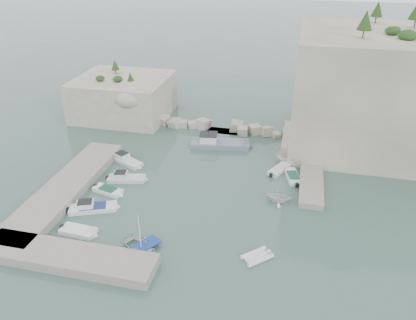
% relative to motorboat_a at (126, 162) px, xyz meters
% --- Properties ---
extents(ground, '(400.00, 400.00, 0.00)m').
position_rel_motorboat_a_xyz_m(ground, '(12.61, -7.98, 0.00)').
color(ground, '#406056').
rests_on(ground, ground).
extents(cliff_east, '(26.00, 22.00, 17.00)m').
position_rel_motorboat_a_xyz_m(cliff_east, '(35.61, 15.02, 8.50)').
color(cliff_east, beige).
rests_on(cliff_east, ground).
extents(cliff_terrace, '(8.00, 10.00, 2.50)m').
position_rel_motorboat_a_xyz_m(cliff_terrace, '(25.61, 10.02, 1.25)').
color(cliff_terrace, beige).
rests_on(cliff_terrace, ground).
extents(outcrop_west, '(16.00, 14.00, 7.00)m').
position_rel_motorboat_a_xyz_m(outcrop_west, '(-7.39, 17.02, 3.50)').
color(outcrop_west, beige).
rests_on(outcrop_west, ground).
extents(quay_west, '(5.00, 24.00, 1.10)m').
position_rel_motorboat_a_xyz_m(quay_west, '(-4.39, -8.98, 0.55)').
color(quay_west, '#9E9689').
rests_on(quay_west, ground).
extents(quay_south, '(18.00, 4.00, 1.10)m').
position_rel_motorboat_a_xyz_m(quay_south, '(2.61, -20.48, 0.55)').
color(quay_south, '#9E9689').
rests_on(quay_south, ground).
extents(ledge_east, '(3.00, 16.00, 0.80)m').
position_rel_motorboat_a_xyz_m(ledge_east, '(26.11, 2.02, 0.40)').
color(ledge_east, '#9E9689').
rests_on(ledge_east, ground).
extents(breakwater, '(28.00, 3.00, 1.40)m').
position_rel_motorboat_a_xyz_m(breakwater, '(11.61, 14.02, 0.70)').
color(breakwater, beige).
rests_on(breakwater, ground).
extents(motorboat_a, '(6.20, 4.32, 1.40)m').
position_rel_motorboat_a_xyz_m(motorboat_a, '(0.00, 0.00, 0.00)').
color(motorboat_a, silver).
rests_on(motorboat_a, ground).
extents(motorboat_b, '(5.70, 2.88, 1.40)m').
position_rel_motorboat_a_xyz_m(motorboat_b, '(2.06, -4.65, 0.00)').
color(motorboat_b, silver).
rests_on(motorboat_b, ground).
extents(motorboat_c, '(4.54, 2.55, 0.70)m').
position_rel_motorboat_a_xyz_m(motorboat_c, '(0.91, -7.90, 0.00)').
color(motorboat_c, white).
rests_on(motorboat_c, ground).
extents(motorboat_d, '(6.33, 3.95, 1.40)m').
position_rel_motorboat_a_xyz_m(motorboat_d, '(0.88, -11.87, 0.00)').
color(motorboat_d, white).
rests_on(motorboat_d, ground).
extents(motorboat_e, '(4.44, 2.06, 0.70)m').
position_rel_motorboat_a_xyz_m(motorboat_e, '(1.33, -16.20, 0.00)').
color(motorboat_e, white).
rests_on(motorboat_e, ground).
extents(rowboat, '(5.78, 5.35, 0.98)m').
position_rel_motorboat_a_xyz_m(rowboat, '(9.13, -17.42, 0.00)').
color(rowboat, white).
rests_on(rowboat, ground).
extents(inflatable_dinghy, '(3.53, 3.43, 0.44)m').
position_rel_motorboat_a_xyz_m(inflatable_dinghy, '(20.86, -15.75, 0.00)').
color(inflatable_dinghy, silver).
rests_on(inflatable_dinghy, ground).
extents(tender_east_a, '(3.39, 2.96, 1.74)m').
position_rel_motorboat_a_xyz_m(tender_east_a, '(22.23, -5.05, 0.00)').
color(tender_east_a, white).
rests_on(tender_east_a, ground).
extents(tender_east_b, '(2.78, 4.83, 0.70)m').
position_rel_motorboat_a_xyz_m(tender_east_b, '(23.68, 0.83, 0.00)').
color(tender_east_b, white).
rests_on(tender_east_b, ground).
extents(tender_east_c, '(3.34, 4.72, 0.70)m').
position_rel_motorboat_a_xyz_m(tender_east_c, '(21.75, 2.48, 0.00)').
color(tender_east_c, silver).
rests_on(tender_east_c, ground).
extents(tender_east_d, '(4.93, 2.63, 1.81)m').
position_rel_motorboat_a_xyz_m(tender_east_d, '(23.25, 4.90, 0.00)').
color(tender_east_d, white).
rests_on(tender_east_d, ground).
extents(work_boat, '(10.14, 4.31, 2.20)m').
position_rel_motorboat_a_xyz_m(work_boat, '(12.18, 8.16, 0.00)').
color(work_boat, slate).
rests_on(work_boat, ground).
extents(rowboat_mast, '(0.10, 0.10, 4.20)m').
position_rel_motorboat_a_xyz_m(rowboat_mast, '(9.13, -17.42, 2.59)').
color(rowboat_mast, white).
rests_on(rowboat_mast, rowboat).
extents(vegetation, '(53.48, 13.88, 13.40)m').
position_rel_motorboat_a_xyz_m(vegetation, '(30.44, 16.42, 17.93)').
color(vegetation, '#1E4219').
rests_on(vegetation, ground).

